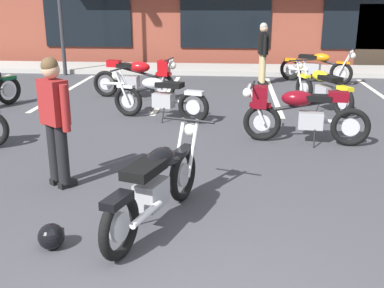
{
  "coord_description": "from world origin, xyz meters",
  "views": [
    {
      "loc": [
        0.31,
        -2.72,
        2.39
      ],
      "look_at": [
        -0.19,
        3.03,
        0.55
      ],
      "focal_mm": 43.97,
      "sensor_mm": 36.0,
      "label": 1
    }
  ],
  "objects_px": {
    "motorcycle_cream_vintage": "(159,97)",
    "motorcycle_silver_naked": "(322,88)",
    "person_in_black_shirt": "(263,50)",
    "person_in_shorts_foreground": "(55,115)",
    "motorcycle_red_sportbike": "(316,66)",
    "motorcycle_green_cafe_racer": "(299,112)",
    "motorcycle_foreground_classic": "(156,185)",
    "motorcycle_blue_standard": "(138,77)",
    "helmet_on_pavement": "(51,236)"
  },
  "relations": [
    {
      "from": "motorcycle_cream_vintage",
      "to": "motorcycle_silver_naked",
      "type": "bearing_deg",
      "value": 18.84
    },
    {
      "from": "person_in_black_shirt",
      "to": "person_in_shorts_foreground",
      "type": "bearing_deg",
      "value": -111.68
    },
    {
      "from": "motorcycle_red_sportbike",
      "to": "motorcycle_cream_vintage",
      "type": "xyz_separation_m",
      "value": [
        -3.8,
        -4.48,
        0.0
      ]
    },
    {
      "from": "motorcycle_red_sportbike",
      "to": "motorcycle_green_cafe_racer",
      "type": "distance_m",
      "value": 5.95
    },
    {
      "from": "motorcycle_silver_naked",
      "to": "person_in_black_shirt",
      "type": "distance_m",
      "value": 3.16
    },
    {
      "from": "motorcycle_foreground_classic",
      "to": "person_in_black_shirt",
      "type": "height_order",
      "value": "person_in_black_shirt"
    },
    {
      "from": "motorcycle_red_sportbike",
      "to": "motorcycle_green_cafe_racer",
      "type": "height_order",
      "value": "same"
    },
    {
      "from": "motorcycle_blue_standard",
      "to": "motorcycle_foreground_classic",
      "type": "bearing_deg",
      "value": -77.09
    },
    {
      "from": "motorcycle_foreground_classic",
      "to": "person_in_black_shirt",
      "type": "xyz_separation_m",
      "value": [
        1.59,
        8.54,
        0.49
      ]
    },
    {
      "from": "motorcycle_blue_standard",
      "to": "person_in_shorts_foreground",
      "type": "xyz_separation_m",
      "value": [
        0.05,
        -5.45,
        0.42
      ]
    },
    {
      "from": "motorcycle_blue_standard",
      "to": "person_in_black_shirt",
      "type": "bearing_deg",
      "value": 34.89
    },
    {
      "from": "helmet_on_pavement",
      "to": "motorcycle_cream_vintage",
      "type": "bearing_deg",
      "value": 86.8
    },
    {
      "from": "motorcycle_red_sportbike",
      "to": "person_in_black_shirt",
      "type": "relative_size",
      "value": 1.17
    },
    {
      "from": "motorcycle_green_cafe_racer",
      "to": "helmet_on_pavement",
      "type": "bearing_deg",
      "value": -127.31
    },
    {
      "from": "motorcycle_cream_vintage",
      "to": "person_in_shorts_foreground",
      "type": "distance_m",
      "value": 3.63
    },
    {
      "from": "motorcycle_green_cafe_racer",
      "to": "person_in_shorts_foreground",
      "type": "bearing_deg",
      "value": -146.75
    },
    {
      "from": "motorcycle_foreground_classic",
      "to": "helmet_on_pavement",
      "type": "xyz_separation_m",
      "value": [
        -0.95,
        -0.6,
        -0.33
      ]
    },
    {
      "from": "motorcycle_red_sportbike",
      "to": "motorcycle_cream_vintage",
      "type": "height_order",
      "value": "same"
    },
    {
      "from": "motorcycle_foreground_classic",
      "to": "motorcycle_cream_vintage",
      "type": "bearing_deg",
      "value": 98.44
    },
    {
      "from": "motorcycle_blue_standard",
      "to": "person_in_black_shirt",
      "type": "relative_size",
      "value": 1.25
    },
    {
      "from": "motorcycle_blue_standard",
      "to": "person_in_shorts_foreground",
      "type": "distance_m",
      "value": 5.47
    },
    {
      "from": "motorcycle_silver_naked",
      "to": "motorcycle_blue_standard",
      "type": "bearing_deg",
      "value": 169.47
    },
    {
      "from": "motorcycle_cream_vintage",
      "to": "motorcycle_red_sportbike",
      "type": "bearing_deg",
      "value": 49.74
    },
    {
      "from": "motorcycle_red_sportbike",
      "to": "person_in_black_shirt",
      "type": "xyz_separation_m",
      "value": [
        -1.54,
        -0.42,
        0.49
      ]
    },
    {
      "from": "motorcycle_green_cafe_racer",
      "to": "person_in_black_shirt",
      "type": "bearing_deg",
      "value": 93.27
    },
    {
      "from": "motorcycle_blue_standard",
      "to": "helmet_on_pavement",
      "type": "distance_m",
      "value": 7.04
    },
    {
      "from": "motorcycle_foreground_classic",
      "to": "motorcycle_red_sportbike",
      "type": "distance_m",
      "value": 9.49
    },
    {
      "from": "motorcycle_blue_standard",
      "to": "motorcycle_red_sportbike",
      "type": "bearing_deg",
      "value": 29.0
    },
    {
      "from": "motorcycle_red_sportbike",
      "to": "person_in_shorts_foreground",
      "type": "bearing_deg",
      "value": -119.65
    },
    {
      "from": "motorcycle_silver_naked",
      "to": "helmet_on_pavement",
      "type": "height_order",
      "value": "motorcycle_silver_naked"
    },
    {
      "from": "motorcycle_blue_standard",
      "to": "person_in_black_shirt",
      "type": "distance_m",
      "value": 3.75
    },
    {
      "from": "person_in_black_shirt",
      "to": "motorcycle_blue_standard",
      "type": "bearing_deg",
      "value": -145.11
    },
    {
      "from": "motorcycle_silver_naked",
      "to": "helmet_on_pavement",
      "type": "relative_size",
      "value": 7.58
    },
    {
      "from": "motorcycle_blue_standard",
      "to": "person_in_black_shirt",
      "type": "height_order",
      "value": "person_in_black_shirt"
    },
    {
      "from": "helmet_on_pavement",
      "to": "motorcycle_silver_naked",
      "type": "bearing_deg",
      "value": 59.53
    },
    {
      "from": "motorcycle_blue_standard",
      "to": "motorcycle_green_cafe_racer",
      "type": "distance_m",
      "value": 4.7
    },
    {
      "from": "motorcycle_silver_naked",
      "to": "person_in_shorts_foreground",
      "type": "height_order",
      "value": "person_in_shorts_foreground"
    },
    {
      "from": "motorcycle_blue_standard",
      "to": "motorcycle_green_cafe_racer",
      "type": "relative_size",
      "value": 1.0
    },
    {
      "from": "motorcycle_red_sportbike",
      "to": "motorcycle_silver_naked",
      "type": "bearing_deg",
      "value": -97.08
    },
    {
      "from": "motorcycle_green_cafe_racer",
      "to": "person_in_shorts_foreground",
      "type": "xyz_separation_m",
      "value": [
        -3.32,
        -2.18,
        0.42
      ]
    },
    {
      "from": "motorcycle_green_cafe_racer",
      "to": "helmet_on_pavement",
      "type": "height_order",
      "value": "motorcycle_green_cafe_racer"
    },
    {
      "from": "motorcycle_foreground_classic",
      "to": "motorcycle_red_sportbike",
      "type": "height_order",
      "value": "same"
    },
    {
      "from": "motorcycle_cream_vintage",
      "to": "person_in_shorts_foreground",
      "type": "xyz_separation_m",
      "value": [
        -0.76,
        -3.52,
        0.49
      ]
    },
    {
      "from": "motorcycle_cream_vintage",
      "to": "motorcycle_green_cafe_racer",
      "type": "bearing_deg",
      "value": -27.57
    },
    {
      "from": "motorcycle_green_cafe_racer",
      "to": "person_in_black_shirt",
      "type": "height_order",
      "value": "person_in_black_shirt"
    },
    {
      "from": "motorcycle_blue_standard",
      "to": "motorcycle_cream_vintage",
      "type": "xyz_separation_m",
      "value": [
        0.8,
        -1.93,
        -0.07
      ]
    },
    {
      "from": "motorcycle_foreground_classic",
      "to": "motorcycle_silver_naked",
      "type": "bearing_deg",
      "value": 64.24
    },
    {
      "from": "motorcycle_green_cafe_racer",
      "to": "person_in_shorts_foreground",
      "type": "height_order",
      "value": "person_in_shorts_foreground"
    },
    {
      "from": "motorcycle_foreground_classic",
      "to": "motorcycle_cream_vintage",
      "type": "distance_m",
      "value": 4.53
    },
    {
      "from": "motorcycle_silver_naked",
      "to": "person_in_black_shirt",
      "type": "height_order",
      "value": "person_in_black_shirt"
    }
  ]
}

